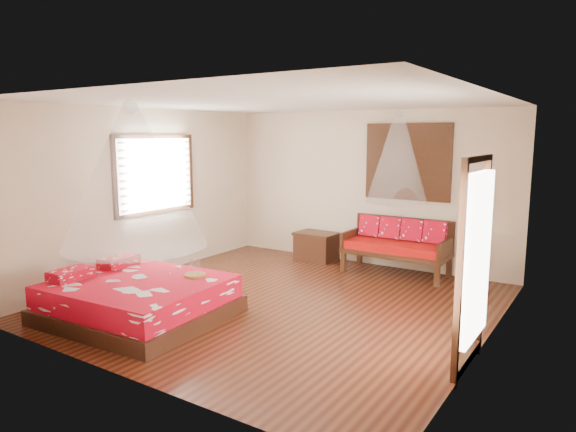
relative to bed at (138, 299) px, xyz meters
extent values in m
cube|color=black|center=(1.24, 1.53, -0.26)|extent=(5.50, 5.50, 0.02)
cube|color=white|center=(1.24, 1.53, 2.56)|extent=(5.50, 5.50, 0.02)
cube|color=beige|center=(-1.52, 1.53, 1.15)|extent=(0.02, 5.50, 2.80)
cube|color=beige|center=(4.00, 1.53, 1.15)|extent=(0.02, 5.50, 2.80)
cube|color=beige|center=(1.24, 4.29, 1.15)|extent=(5.50, 0.02, 2.80)
cube|color=beige|center=(1.24, -1.23, 1.15)|extent=(5.50, 0.02, 2.80)
cube|color=black|center=(0.02, 0.00, -0.15)|extent=(2.23, 2.04, 0.20)
cube|color=#A70519|center=(0.02, 0.00, 0.10)|extent=(2.12, 1.93, 0.30)
cube|color=#A70519|center=(-0.74, -0.45, 0.32)|extent=(0.34, 0.57, 0.14)
cube|color=#A70519|center=(-0.79, 0.35, 0.32)|extent=(0.34, 0.57, 0.14)
cube|color=black|center=(1.20, 3.50, -0.04)|extent=(0.08, 0.08, 0.42)
cube|color=black|center=(2.85, 3.50, -0.04)|extent=(0.08, 0.08, 0.42)
cube|color=black|center=(1.20, 4.16, -0.04)|extent=(0.08, 0.08, 0.42)
cube|color=black|center=(2.85, 4.16, -0.04)|extent=(0.08, 0.08, 0.42)
cube|color=black|center=(2.02, 3.83, 0.13)|extent=(1.76, 0.78, 0.08)
cube|color=#930505|center=(2.02, 3.83, 0.24)|extent=(1.70, 0.72, 0.14)
cube|color=black|center=(2.02, 4.18, 0.42)|extent=(1.76, 0.06, 0.55)
cube|color=black|center=(1.18, 3.83, 0.29)|extent=(0.06, 0.78, 0.30)
cube|color=black|center=(2.87, 3.83, 0.29)|extent=(0.06, 0.78, 0.30)
cube|color=#A70519|center=(1.44, 4.06, 0.49)|extent=(0.37, 0.19, 0.39)
cube|color=#A70519|center=(1.83, 4.06, 0.49)|extent=(0.37, 0.19, 0.39)
cube|color=#A70519|center=(2.22, 4.06, 0.49)|extent=(0.37, 0.19, 0.39)
cube|color=#A70519|center=(2.61, 4.06, 0.49)|extent=(0.37, 0.19, 0.39)
cube|color=black|center=(0.38, 3.98, -0.01)|extent=(0.75, 0.55, 0.48)
cube|color=black|center=(0.38, 3.98, 0.25)|extent=(0.79, 0.59, 0.05)
cube|color=black|center=(2.02, 4.25, 1.65)|extent=(1.52, 0.06, 1.32)
cube|color=black|center=(2.02, 4.24, 1.65)|extent=(1.35, 0.04, 1.10)
cube|color=black|center=(-1.48, 1.73, 1.45)|extent=(0.08, 1.74, 1.34)
cube|color=white|center=(-1.44, 1.73, 1.45)|extent=(0.04, 1.54, 1.10)
cube|color=black|center=(3.96, 0.93, 0.80)|extent=(0.08, 1.02, 2.16)
cube|color=white|center=(3.94, 0.93, 0.90)|extent=(0.03, 0.82, 1.70)
cylinder|color=brown|center=(0.49, 0.56, 0.26)|extent=(0.29, 0.29, 0.03)
cone|color=white|center=(0.02, 0.00, 1.60)|extent=(1.81, 1.81, 1.80)
cone|color=white|center=(2.02, 3.78, 1.75)|extent=(1.00, 1.00, 1.50)
camera|label=1|loc=(5.16, -4.31, 2.11)|focal=32.00mm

